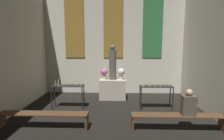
% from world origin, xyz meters
% --- Properties ---
extents(wall_back, '(6.76, 0.16, 5.43)m').
position_xyz_m(wall_back, '(0.00, 9.91, 2.74)').
color(wall_back, beige).
rests_on(wall_back, ground_plane).
extents(altar, '(1.12, 0.67, 0.85)m').
position_xyz_m(altar, '(0.00, 8.92, 0.43)').
color(altar, '#BCB29E').
rests_on(altar, ground_plane).
extents(statue, '(0.31, 0.31, 1.48)m').
position_xyz_m(statue, '(0.00, 8.92, 1.54)').
color(statue, '#5B5651').
rests_on(statue, altar).
extents(flower_vase_left, '(0.30, 0.30, 0.48)m').
position_xyz_m(flower_vase_left, '(-0.36, 8.92, 1.15)').
color(flower_vase_left, beige).
rests_on(flower_vase_left, altar).
extents(flower_vase_right, '(0.30, 0.30, 0.48)m').
position_xyz_m(flower_vase_right, '(0.36, 8.92, 1.15)').
color(flower_vase_right, beige).
rests_on(flower_vase_right, altar).
extents(candle_rack_left, '(1.18, 0.40, 1.04)m').
position_xyz_m(candle_rack_left, '(-1.62, 7.72, 0.72)').
color(candle_rack_left, black).
rests_on(candle_rack_left, ground_plane).
extents(candle_rack_right, '(1.18, 0.40, 1.05)m').
position_xyz_m(candle_rack_right, '(1.61, 7.72, 0.72)').
color(candle_rack_right, black).
rests_on(candle_rack_right, ground_plane).
extents(pew_back_left, '(2.49, 0.36, 0.43)m').
position_xyz_m(pew_back_left, '(-1.85, 6.09, 0.33)').
color(pew_back_left, '#4C331E').
rests_on(pew_back_left, ground_plane).
extents(pew_back_right, '(2.49, 0.36, 0.43)m').
position_xyz_m(pew_back_right, '(1.85, 6.09, 0.33)').
color(pew_back_right, '#4C331E').
rests_on(pew_back_right, ground_plane).
extents(person_seated, '(0.36, 0.24, 0.71)m').
position_xyz_m(person_seated, '(2.12, 6.09, 0.74)').
color(person_seated, '#4C4238').
rests_on(person_seated, pew_back_right).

